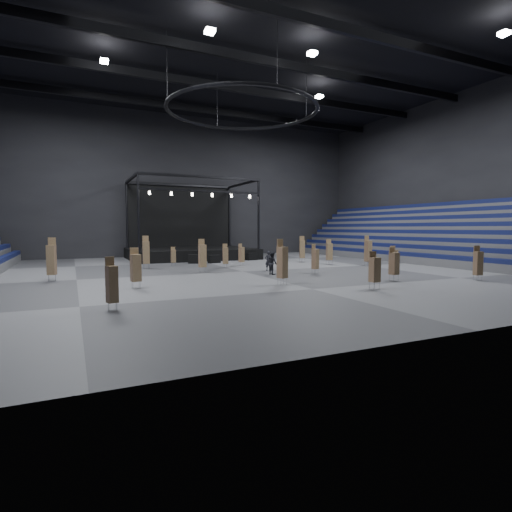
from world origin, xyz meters
name	(u,v)px	position (x,y,z in m)	size (l,w,h in m)	color
floor	(243,271)	(0.00, 0.00, 0.00)	(50.00, 50.00, 0.00)	#565658
ceiling	(242,46)	(0.00, 0.00, 18.00)	(50.00, 42.00, 0.20)	black
wall_back	(179,186)	(0.00, 21.00, 9.00)	(50.00, 0.20, 18.00)	black
wall_front	(488,64)	(0.00, -21.00, 9.00)	(50.00, 0.20, 18.00)	black
wall_right	(457,177)	(25.00, 0.00, 9.00)	(0.20, 42.00, 18.00)	black
bleachers_right	(441,245)	(22.94, 0.00, 1.73)	(7.20, 40.00, 6.40)	#4D4D50
stage	(189,246)	(0.00, 16.24, 1.45)	(14.00, 10.00, 9.20)	black
truss_ring	(242,110)	(0.00, 0.00, 13.00)	(12.30, 12.30, 5.15)	black
roof_girders	(242,56)	(0.00, 0.00, 17.20)	(49.00, 30.35, 0.70)	black
floodlights	(264,43)	(0.00, -4.00, 16.60)	(28.60, 16.60, 0.25)	white
flight_case_left	(195,259)	(-1.39, 9.03, 0.45)	(1.36, 0.68, 0.91)	black
flight_case_mid	(214,259)	(0.50, 8.65, 0.41)	(1.22, 0.61, 0.81)	black
flight_case_right	(252,257)	(5.48, 10.37, 0.40)	(1.21, 0.60, 0.81)	black
chair_stack_0	(329,251)	(10.28, 2.39, 1.31)	(0.65, 0.65, 2.49)	silver
chair_stack_1	(315,258)	(4.61, -3.76, 1.19)	(0.56, 0.56, 2.33)	silver
chair_stack_2	(136,267)	(-9.36, -5.97, 1.28)	(0.61, 0.61, 2.42)	silver
chair_stack_3	(394,258)	(11.57, -4.95, 1.13)	(0.58, 0.58, 2.10)	silver
chair_stack_4	(368,251)	(12.50, -0.67, 1.47)	(0.55, 0.55, 2.88)	silver
chair_stack_5	(173,256)	(-4.09, 7.04, 0.97)	(0.44, 0.44, 1.81)	silver
chair_stack_6	(112,283)	(-11.21, -11.99, 1.19)	(0.53, 0.53, 2.34)	silver
chair_stack_7	(375,269)	(3.32, -11.99, 1.18)	(0.52, 0.52, 2.21)	silver
chair_stack_8	(202,255)	(-3.23, 0.65, 1.40)	(0.54, 0.54, 2.70)	silver
chair_stack_9	(146,252)	(-6.82, 5.66, 1.49)	(0.58, 0.58, 2.91)	silver
chair_stack_10	(225,255)	(-0.18, 3.53, 1.13)	(0.50, 0.50, 2.17)	silver
chair_stack_11	(241,254)	(1.89, 4.75, 1.09)	(0.54, 0.54, 2.10)	silver
chair_stack_12	(394,263)	(7.05, -9.66, 1.21)	(0.57, 0.57, 2.27)	silver
chair_stack_13	(52,259)	(-14.00, -0.02, 1.49)	(0.63, 0.63, 2.94)	silver
chair_stack_14	(478,263)	(12.31, -11.99, 1.23)	(0.56, 0.56, 2.38)	silver
chair_stack_15	(282,262)	(-0.74, -8.15, 1.47)	(0.65, 0.65, 2.89)	silver
chair_stack_16	(302,249)	(9.31, 5.88, 1.41)	(0.67, 0.67, 2.75)	silver
man_center	(268,261)	(2.32, -0.08, 0.82)	(0.60, 0.39, 1.64)	black
crew_member	(272,263)	(1.26, -2.90, 0.88)	(0.85, 0.66, 1.75)	black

